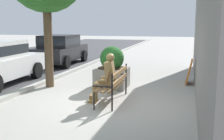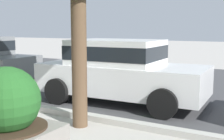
# 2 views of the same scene
# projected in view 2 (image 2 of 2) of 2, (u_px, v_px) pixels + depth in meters

# --- Properties ---
(street_surface) EXTENTS (60.00, 9.00, 0.01)m
(street_surface) POSITION_uv_depth(u_px,v_px,m) (129.00, 80.00, 10.75)
(street_surface) COLOR #424244
(street_surface) RESTS_ON ground
(curb_stone) EXTENTS (60.00, 0.20, 0.12)m
(curb_stone) POSITION_uv_depth(u_px,v_px,m) (38.00, 108.00, 6.78)
(curb_stone) COLOR #B2AFA8
(curb_stone) RESTS_ON ground
(concrete_planter) EXTENTS (1.04, 1.04, 1.41)m
(concrete_planter) POSITION_uv_depth(u_px,v_px,m) (8.00, 132.00, 3.59)
(concrete_planter) COLOR gray
(concrete_planter) RESTS_ON ground
(parked_car_white) EXTENTS (4.17, 2.06, 1.56)m
(parked_car_white) POSITION_uv_depth(u_px,v_px,m) (120.00, 69.00, 7.43)
(parked_car_white) COLOR silver
(parked_car_white) RESTS_ON ground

